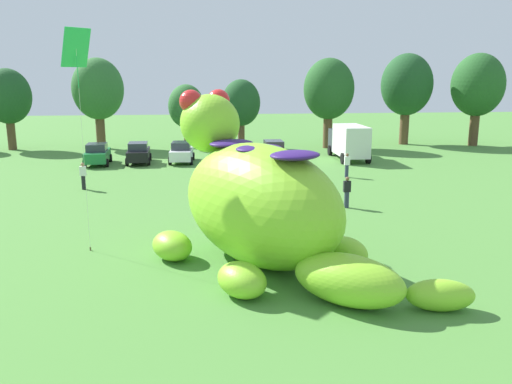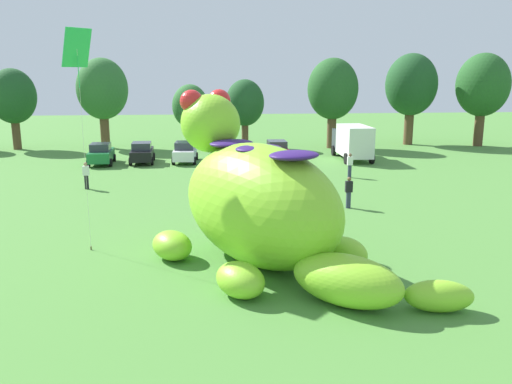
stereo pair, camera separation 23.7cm
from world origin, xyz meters
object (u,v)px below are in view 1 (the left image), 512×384
Objects in this scene: car_green at (97,154)px; tethered_flying_kite at (76,51)px; car_blue at (230,153)px; spectator_by_cars at (347,192)px; car_black at (139,153)px; giant_inflatable_creature at (260,202)px; car_red at (273,151)px; box_truck at (349,141)px; spectator_near_inflatable at (347,165)px; car_white at (182,152)px; spectator_mid_field at (83,176)px.

tethered_flying_kite is at bearing -80.97° from car_green.
tethered_flying_kite reaches higher than car_blue.
car_black is at bearing 127.67° from spectator_by_cars.
giant_inflatable_creature is at bearing -66.99° from car_green.
box_truck is at bearing -0.32° from car_red.
car_blue is 23.73m from tethered_flying_kite.
spectator_near_inflatable is 8.90m from spectator_by_cars.
car_black and car_white have the same top height.
car_white is 23.60m from tethered_flying_kite.
car_green is 6.74m from car_white.
car_black is 1.00× the size of car_blue.
spectator_mid_field is at bearing -153.54° from box_truck.
car_white is 11.64m from spectator_mid_field.
car_green is (-10.23, 24.10, -1.51)m from giant_inflatable_creature.
car_red is (3.70, 0.82, 0.00)m from car_blue.
car_green reaches higher than spectator_near_inflatable.
car_red is 2.40× the size of spectator_by_cars.
car_red is 0.47× the size of tethered_flying_kite.
car_black is 0.65× the size of box_truck.
spectator_near_inflatable is at bearing 63.49° from giant_inflatable_creature.
car_green is 14.40m from car_red.
spectator_mid_field is (-5.91, -10.03, -0.01)m from car_white.
spectator_by_cars is (9.24, -16.50, -0.01)m from car_white.
car_white reaches higher than spectator_near_inflatable.
car_blue is (10.70, -0.46, 0.00)m from car_green.
giant_inflatable_creature is 25.50m from car_black.
box_truck is 28.96m from tethered_flying_kite.
car_green is 2.44× the size of spectator_mid_field.
box_truck is (6.50, -0.04, 0.74)m from car_red.
box_truck is at bearing 4.40° from car_blue.
car_red reaches higher than spectator_mid_field.
giant_inflatable_creature reaches higher than car_white.
giant_inflatable_creature is 6.28× the size of spectator_mid_field.
box_truck is 3.77× the size of spectator_mid_field.
car_black is at bearing 179.76° from car_white.
car_white is 2.45× the size of spectator_mid_field.
giant_inflatable_creature is 9.00m from tethered_flying_kite.
car_black is at bearing 105.99° from giant_inflatable_creature.
giant_inflatable_creature is at bearing -91.14° from car_blue.
giant_inflatable_creature reaches higher than car_blue.
car_red is 25.81m from tethered_flying_kite.
car_blue is at bearing -2.46° from car_green.
spectator_mid_field is (-9.42, 14.43, -1.51)m from giant_inflatable_creature.
giant_inflatable_creature is 6.28× the size of spectator_by_cars.
car_green reaches higher than spectator_by_cars.
car_red is at bearing 63.92° from tethered_flying_kite.
car_white is at bearing 168.44° from car_blue.
spectator_mid_field is at bearing 156.87° from spectator_by_cars.
giant_inflatable_creature is 18.49m from spectator_near_inflatable.
giant_inflatable_creature is at bearing -116.51° from spectator_near_inflatable.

